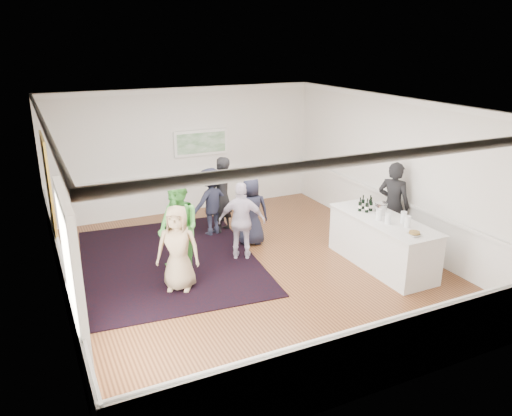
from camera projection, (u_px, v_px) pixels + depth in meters
name	position (u px, v px, depth m)	size (l,w,h in m)	color
floor	(252.00, 269.00, 9.91)	(8.00, 8.00, 0.00)	brown
ceiling	(251.00, 106.00, 8.87)	(7.00, 8.00, 0.02)	white
wall_left	(53.00, 219.00, 7.97)	(0.02, 8.00, 3.20)	white
wall_right	(398.00, 172.00, 10.82)	(0.02, 8.00, 3.20)	white
wall_back	(186.00, 151.00, 12.81)	(7.00, 0.02, 3.20)	white
wall_front	(392.00, 280.00, 5.98)	(7.00, 0.02, 3.20)	white
wainscoting	(252.00, 246.00, 9.75)	(7.00, 8.00, 1.00)	white
mirror	(49.00, 186.00, 9.03)	(0.05, 1.25, 1.85)	gold
doorway	(72.00, 278.00, 6.43)	(0.10, 1.78, 2.56)	white
landscape_painting	(201.00, 143.00, 12.87)	(1.44, 0.06, 0.66)	white
area_rug	(169.00, 260.00, 10.26)	(3.42, 4.48, 0.02)	black
serving_table	(382.00, 242.00, 9.91)	(0.94, 2.47, 1.00)	silver
bartender	(393.00, 205.00, 10.65)	(0.70, 0.46, 1.91)	black
guest_tan	(178.00, 248.00, 8.88)	(0.78, 0.51, 1.60)	tan
guest_green	(178.00, 229.00, 9.43)	(0.91, 0.71, 1.86)	green
guest_lilac	(242.00, 221.00, 10.14)	(0.95, 0.40, 1.63)	silver
guest_dark_a	(211.00, 202.00, 11.42)	(1.02, 0.59, 1.58)	#1D1F30
guest_dark_b	(222.00, 195.00, 11.55)	(0.66, 0.43, 1.80)	black
guest_navy	(251.00, 211.00, 10.89)	(0.75, 0.49, 1.53)	#1D1F30
wine_bottles	(366.00, 203.00, 10.17)	(0.35, 0.30, 0.31)	black
juice_pitchers	(394.00, 217.00, 9.46)	(0.44, 0.66, 0.24)	#74C044
ice_bucket	(381.00, 209.00, 9.95)	(0.26, 0.26, 0.24)	silver
nut_bowl	(414.00, 234.00, 8.90)	(0.23, 0.23, 0.07)	white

